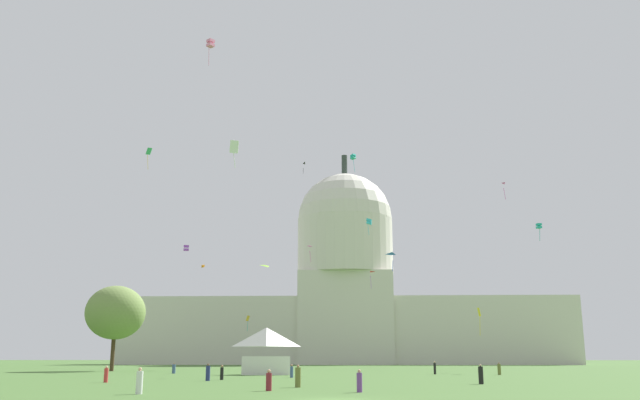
{
  "coord_description": "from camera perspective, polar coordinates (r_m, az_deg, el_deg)",
  "views": [
    {
      "loc": [
        0.89,
        -39.62,
        2.41
      ],
      "look_at": [
        -5.43,
        109.63,
        37.18
      ],
      "focal_mm": 37.75,
      "sensor_mm": 36.0,
      "label": 1
    }
  ],
  "objects": [
    {
      "name": "person_purple_near_tree_east",
      "position": [
        98.81,
        -5.24,
        -14.05
      ],
      "size": [
        0.62,
        0.62,
        1.54
      ],
      "rotation": [
        0.0,
        0.0,
        2.57
      ],
      "color": "#703D93",
      "rests_on": "ground_plane"
    },
    {
      "name": "person_red_mid_center",
      "position": [
        68.23,
        -17.68,
        -13.95
      ],
      "size": [
        0.52,
        0.52,
        1.53
      ],
      "rotation": [
        0.0,
        0.0,
        1.1
      ],
      "color": "red",
      "rests_on": "ground_plane"
    },
    {
      "name": "kite_black_high",
      "position": [
        158.48,
        -1.46,
        2.97
      ],
      "size": [
        0.57,
        1.76,
        2.23
      ],
      "rotation": [
        0.0,
        0.0,
        4.73
      ],
      "color": "black"
    },
    {
      "name": "tree_west_mid",
      "position": [
        119.66,
        -16.95,
        -9.12
      ],
      "size": [
        11.54,
        11.15,
        14.06
      ],
      "color": "#42301E",
      "rests_on": "ground_plane"
    },
    {
      "name": "kite_red_mid",
      "position": [
        157.31,
        4.31,
        -6.26
      ],
      "size": [
        1.44,
        1.4,
        3.83
      ],
      "rotation": [
        0.0,
        0.0,
        5.55
      ],
      "color": "red"
    },
    {
      "name": "ground_plane",
      "position": [
        39.7,
        1.18,
        -16.58
      ],
      "size": [
        800.0,
        800.0,
        0.0
      ],
      "primitive_type": "plane",
      "color": "#42662D"
    },
    {
      "name": "kite_orange_mid",
      "position": [
        191.13,
        -9.89,
        -5.54
      ],
      "size": [
        0.92,
        0.94,
        0.85
      ],
      "rotation": [
        0.0,
        0.0,
        2.62
      ],
      "color": "orange"
    },
    {
      "name": "kite_pink_high",
      "position": [
        105.28,
        -9.26,
        12.96
      ],
      "size": [
        1.3,
        1.3,
        4.19
      ],
      "rotation": [
        0.0,
        0.0,
        2.49
      ],
      "color": "pink"
    },
    {
      "name": "person_olive_back_right",
      "position": [
        55.13,
        -1.88,
        -14.78
      ],
      "size": [
        0.63,
        0.63,
        1.74
      ],
      "rotation": [
        0.0,
        0.0,
        4.11
      ],
      "color": "olive",
      "rests_on": "ground_plane"
    },
    {
      "name": "person_olive_lawn_far_left",
      "position": [
        94.63,
        14.95,
        -13.69
      ],
      "size": [
        0.53,
        0.53,
        1.62
      ],
      "rotation": [
        0.0,
        0.0,
        4.94
      ],
      "color": "olive",
      "rests_on": "ground_plane"
    },
    {
      "name": "kite_turquoise_high",
      "position": [
        154.43,
        2.82,
        3.67
      ],
      "size": [
        1.44,
        1.44,
        4.26
      ],
      "rotation": [
        0.0,
        0.0,
        3.97
      ],
      "color": "teal"
    },
    {
      "name": "person_black_back_center",
      "position": [
        73.14,
        -8.32,
        -14.31
      ],
      "size": [
        0.46,
        0.46,
        1.52
      ],
      "rotation": [
        0.0,
        0.0,
        3.49
      ],
      "color": "black",
      "rests_on": "ground_plane"
    },
    {
      "name": "kite_green_high",
      "position": [
        133.75,
        -14.31,
        3.9
      ],
      "size": [
        1.22,
        0.45,
        4.5
      ],
      "rotation": [
        0.0,
        0.0,
        2.19
      ],
      "color": "green"
    },
    {
      "name": "person_maroon_front_left",
      "position": [
        49.71,
        -4.36,
        -15.07
      ],
      "size": [
        0.55,
        0.55,
        1.49
      ],
      "rotation": [
        0.0,
        0.0,
        1.99
      ],
      "color": "maroon",
      "rests_on": "ground_plane"
    },
    {
      "name": "person_denim_back_left",
      "position": [
        101.05,
        -12.29,
        -13.81
      ],
      "size": [
        0.51,
        0.51,
        1.48
      ],
      "rotation": [
        0.0,
        0.0,
        3.07
      ],
      "color": "#3D5684",
      "rests_on": "ground_plane"
    },
    {
      "name": "person_purple_edge_east",
      "position": [
        47.72,
        3.36,
        -15.14
      ],
      "size": [
        0.52,
        0.52,
        1.53
      ],
      "rotation": [
        0.0,
        0.0,
        0.61
      ],
      "color": "#703D93",
      "rests_on": "ground_plane"
    },
    {
      "name": "kite_cyan_mid",
      "position": [
        147.37,
        4.18,
        -1.84
      ],
      "size": [
        1.31,
        1.22,
        3.71
      ],
      "rotation": [
        0.0,
        0.0,
        1.46
      ],
      "color": "#33BCDB"
    },
    {
      "name": "person_navy_near_tree_west",
      "position": [
        70.42,
        -9.48,
        -14.27
      ],
      "size": [
        0.59,
        0.59,
        1.69
      ],
      "rotation": [
        0.0,
        0.0,
        4.23
      ],
      "color": "navy",
      "rests_on": "ground_plane"
    },
    {
      "name": "kite_lime_low",
      "position": [
        85.33,
        -4.44,
        -5.99
      ],
      "size": [
        1.42,
        1.4,
        0.4
      ],
      "rotation": [
        0.0,
        0.0,
        0.74
      ],
      "color": "#8CD133"
    },
    {
      "name": "kite_magenta_mid",
      "position": [
        176.53,
        -0.73,
        -4.13
      ],
      "size": [
        1.68,
        1.63,
        3.91
      ],
      "rotation": [
        0.0,
        0.0,
        0.73
      ],
      "color": "#D1339E"
    },
    {
      "name": "kite_turquoise_mid",
      "position": [
        116.86,
        18.07,
        -2.12
      ],
      "size": [
        0.89,
        0.89,
        2.93
      ],
      "rotation": [
        0.0,
        0.0,
        4.92
      ],
      "color": "teal"
    },
    {
      "name": "kite_white_mid",
      "position": [
        70.21,
        -7.28,
        4.39
      ],
      "size": [
        1.06,
        0.6,
        2.94
      ],
      "rotation": [
        0.0,
        0.0,
        2.31
      ],
      "color": "white"
    },
    {
      "name": "kite_blue_low",
      "position": [
        98.66,
        6.16,
        -4.69
      ],
      "size": [
        1.48,
        1.16,
        2.56
      ],
      "rotation": [
        0.0,
        0.0,
        0.35
      ],
      "color": "blue"
    },
    {
      "name": "person_black_mid_left",
      "position": [
        62.99,
        13.48,
        -14.23
      ],
      "size": [
        0.57,
        0.57,
        1.72
      ],
      "rotation": [
        0.0,
        0.0,
        3.6
      ],
      "color": "black",
      "rests_on": "ground_plane"
    },
    {
      "name": "person_black_edge_west",
      "position": [
        96.13,
        9.71,
        -13.87
      ],
      "size": [
        0.35,
        0.35,
        1.75
      ],
      "rotation": [
        0.0,
        0.0,
        4.67
      ],
      "color": "black",
      "rests_on": "ground_plane"
    },
    {
      "name": "event_tent",
      "position": [
        92.79,
        -4.58,
        -12.57
      ],
      "size": [
        7.1,
        5.25,
        6.19
      ],
      "rotation": [
        0.0,
        0.0,
        0.11
      ],
      "color": "white",
      "rests_on": "ground_plane"
    },
    {
      "name": "kite_magenta_high",
      "position": [
        146.15,
        15.16,
        1.21
      ],
      "size": [
        1.12,
        1.54,
        3.37
      ],
      "rotation": [
        0.0,
        0.0,
        4.62
      ],
      "color": "#D1339E"
    },
    {
      "name": "person_denim_deep_crowd",
      "position": [
        79.97,
        -2.42,
        -14.32
      ],
      "size": [
        0.49,
        0.49,
        1.51
      ],
      "rotation": [
        0.0,
        0.0,
        2.06
      ],
      "color": "#3D5684",
      "rests_on": "ground_plane"
    },
    {
      "name": "kite_gold_low",
      "position": [
        179.28,
        -6.15,
        -10.03
      ],
      "size": [
        0.99,
        0.93,
        4.07
      ],
      "rotation": [
        0.0,
        0.0,
        3.29
      ],
      "color": "gold"
    },
    {
      "name": "capitol_building",
      "position": [
        208.71,
        2.18,
        -7.95
      ],
      "size": [
        134.54,
        29.67,
        65.49
      ],
      "color": "beige",
      "rests_on": "ground_plane"
    },
    {
      "name": "person_white_near_tent",
      "position": [
        46.9,
        -15.06,
        -14.68
      ],
      "size": [
        0.61,
        0.61,
        1.69
      ],
      "rotation": [
        0.0,
        0.0,
        2.42
      ],
      "color": "silver",
      "rests_on": "ground_plane"
    },
    {
      "name": "kite_violet_mid",
      "position": [
        117.01,
        -11.28,
        -4.01
      ],
      "size": [
        1.05,
        1.07,
        1.02
      ],
      "rotation": [
        0.0,
        0.0,
        3.44
      ],
      "color": "purple"
    },
    {
      "name": "kite_yellow_low",
      "position": [
        110.38,
        13.35,
        -9.49
      ],
      "size": [
        0.5,
        0.77,
        4.37
      ],
      "rotation": [
        0.0,
        0.0,
        4.23
      ],
      "color": "yellow"
    }
  ]
}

